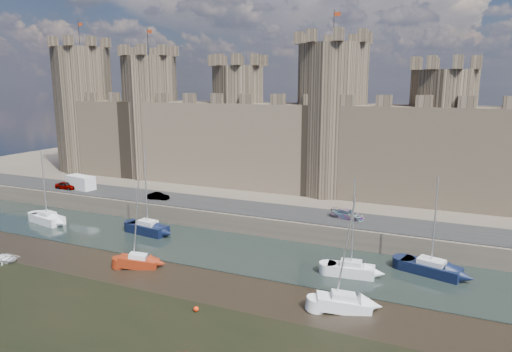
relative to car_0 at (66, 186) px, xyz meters
The scene contains 16 objects.
water_channel 39.26m from the car_0, 12.59° to the right, with size 160.00×12.00×0.08m, color black.
quay 47.09m from the car_0, 35.72° to the left, with size 160.00×60.00×2.50m, color #4C443A.
road 38.23m from the car_0, ahead, with size 160.00×7.00×0.10m, color black.
castle 41.51m from the car_0, 22.38° to the left, with size 108.50×11.00×29.00m.
car_0 is the anchor object (origin of this frame).
car_1 18.01m from the car_0, ahead, with size 1.16×3.33×1.10m, color gray.
car_2 46.34m from the car_0, ahead, with size 1.72×4.22×1.23m, color gray.
van 2.51m from the car_0, 23.16° to the left, with size 5.24×2.10×2.29m, color silver.
sailboat_0 11.20m from the car_0, 58.24° to the right, with size 5.95×3.24×10.55m.
sailboat_1 23.13m from the car_0, 18.76° to the right, with size 5.96×2.95×11.46m.
sailboat_2 50.45m from the car_0, 11.61° to the right, with size 4.96×2.40×10.30m.
sailboat_3 57.35m from the car_0, ahead, with size 6.32×3.82×10.38m.
sailboat_4 32.65m from the car_0, 31.61° to the right, with size 4.47×3.11×9.74m.
sailboat_5 53.38m from the car_0, 19.38° to the right, with size 5.10×3.40×10.26m.
dinghy_6 25.28m from the car_0, 59.45° to the right, with size 2.32×0.67×3.25m, color silver.
buoy_1 45.00m from the car_0, 30.88° to the right, with size 0.48×0.48×0.48m, color #FF330B.
Camera 1 is at (19.88, -22.14, 19.55)m, focal length 32.00 mm.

